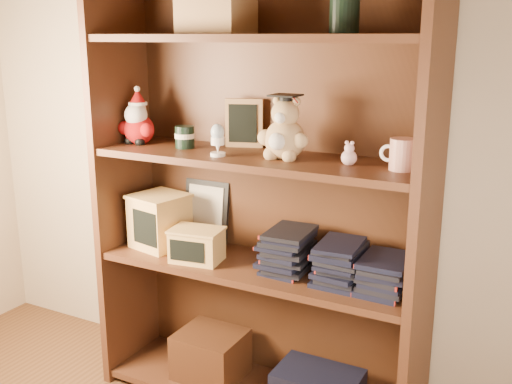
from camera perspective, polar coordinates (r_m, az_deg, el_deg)
bookcase at (r=2.13m, az=0.58°, el=-0.76°), size 1.20×0.35×1.60m
shelf_lower at (r=2.16m, az=0.00°, el=-7.26°), size 1.14×0.33×0.02m
shelf_upper at (r=2.05m, az=0.00°, el=3.18°), size 1.14×0.33×0.02m
santa_plush at (r=2.30m, az=-11.20°, el=6.54°), size 0.16×0.11×0.22m
teachers_tin at (r=2.19m, az=-6.80°, el=5.25°), size 0.07×0.07×0.08m
chalkboard_plaque at (r=2.18m, az=-1.13°, el=6.50°), size 0.14×0.10×0.18m
egg_cup at (r=2.02m, az=-3.67°, el=5.08°), size 0.05×0.05×0.11m
grad_teddy_bear at (r=1.98m, az=2.70°, el=5.55°), size 0.18×0.15×0.22m
pink_figurine at (r=1.91m, az=8.86°, el=3.46°), size 0.05×0.05×0.08m
teacher_mug at (r=1.86m, az=13.69°, el=3.50°), size 0.11×0.08×0.10m
certificate_frame at (r=2.37m, az=-4.76°, el=-1.84°), size 0.20×0.05×0.25m
treats_box at (r=2.34m, az=-9.16°, el=-2.69°), size 0.22×0.22×0.21m
pencils_box at (r=2.18m, az=-5.66°, el=-5.02°), size 0.20×0.16×0.12m
book_stack_left at (r=2.08m, az=3.02°, el=-5.48°), size 0.14×0.20×0.16m
book_stack_mid at (r=2.01m, az=8.20°, el=-6.57°), size 0.14×0.20×0.14m
book_stack_right at (r=1.98m, az=12.14°, el=-7.63°), size 0.14×0.20×0.11m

